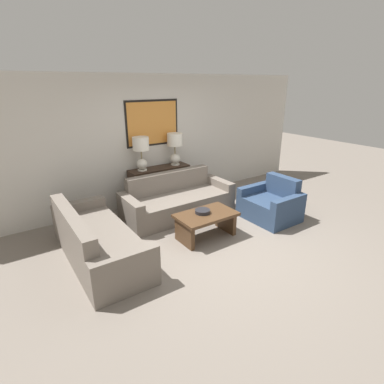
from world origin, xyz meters
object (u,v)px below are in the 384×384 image
(coffee_table, at_px, (206,220))
(armchair_near_back_wall, at_px, (271,205))
(decorative_bowl, at_px, (202,211))
(table_lamp_left, at_px, (141,150))
(console_table, at_px, (160,186))
(table_lamp_right, at_px, (175,145))
(couch_by_back_wall, at_px, (177,201))
(couch_by_side, at_px, (96,242))

(coffee_table, xyz_separation_m, armchair_near_back_wall, (1.49, -0.10, -0.03))
(decorative_bowl, bearing_deg, table_lamp_left, 98.76)
(console_table, bearing_deg, coffee_table, -92.95)
(table_lamp_right, bearing_deg, coffee_table, -105.29)
(console_table, bearing_deg, table_lamp_right, 0.00)
(couch_by_back_wall, bearing_deg, table_lamp_right, 60.58)
(couch_by_back_wall, relative_size, decorative_bowl, 8.63)
(table_lamp_left, distance_m, table_lamp_right, 0.78)
(table_lamp_left, distance_m, armchair_near_back_wall, 2.75)
(console_table, xyz_separation_m, table_lamp_left, (-0.39, 0.00, 0.83))
(console_table, relative_size, couch_by_side, 0.60)
(console_table, bearing_deg, table_lamp_left, 180.00)
(coffee_table, bearing_deg, table_lamp_right, 74.71)
(table_lamp_right, height_order, armchair_near_back_wall, table_lamp_right)
(couch_by_side, distance_m, decorative_bowl, 1.74)
(table_lamp_left, distance_m, couch_by_back_wall, 1.24)
(couch_by_side, height_order, armchair_near_back_wall, couch_by_side)
(decorative_bowl, bearing_deg, armchair_near_back_wall, -5.59)
(couch_by_back_wall, distance_m, coffee_table, 1.07)
(table_lamp_left, relative_size, coffee_table, 0.68)
(couch_by_back_wall, bearing_deg, coffee_table, -94.85)
(couch_by_back_wall, bearing_deg, couch_by_side, -159.77)
(table_lamp_left, relative_size, armchair_near_back_wall, 0.68)
(console_table, relative_size, coffee_table, 1.30)
(decorative_bowl, xyz_separation_m, armchair_near_back_wall, (1.53, -0.15, -0.19))
(couch_by_side, relative_size, armchair_near_back_wall, 2.20)
(table_lamp_left, height_order, couch_by_side, table_lamp_left)
(table_lamp_left, distance_m, couch_by_side, 2.19)
(couch_by_side, bearing_deg, coffee_table, -12.84)
(console_table, height_order, couch_by_side, same)
(coffee_table, relative_size, decorative_bowl, 3.96)
(couch_by_side, bearing_deg, table_lamp_right, 31.64)
(console_table, xyz_separation_m, couch_by_side, (-1.82, -1.36, -0.13))
(couch_by_side, xyz_separation_m, decorative_bowl, (1.69, -0.34, 0.19))
(couch_by_back_wall, height_order, couch_by_side, same)
(console_table, distance_m, table_lamp_left, 0.91)
(couch_by_back_wall, height_order, armchair_near_back_wall, couch_by_back_wall)
(table_lamp_right, height_order, couch_by_side, table_lamp_right)
(console_table, height_order, coffee_table, console_table)
(table_lamp_left, bearing_deg, table_lamp_right, 0.00)
(couch_by_back_wall, height_order, coffee_table, couch_by_back_wall)
(couch_by_side, bearing_deg, armchair_near_back_wall, -8.64)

